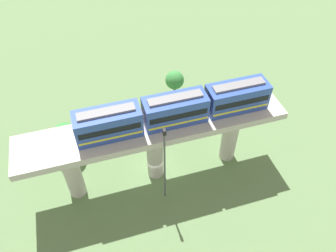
{
  "coord_description": "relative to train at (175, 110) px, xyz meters",
  "views": [
    {
      "loc": [
        -23.89,
        5.67,
        33.68
      ],
      "look_at": [
        2.5,
        -2.33,
        5.08
      ],
      "focal_mm": 35.9,
      "sensor_mm": 36.0,
      "label": 1
    }
  ],
  "objects": [
    {
      "name": "train",
      "position": [
        0.0,
        0.0,
        0.0
      ],
      "size": [
        2.64,
        20.5,
        3.24
      ],
      "color": "#2D4CA5",
      "rests_on": "viaduct"
    },
    {
      "name": "parked_car_blue",
      "position": [
        6.61,
        -4.35,
        -9.26
      ],
      "size": [
        2.15,
        4.34,
        1.76
      ],
      "rotation": [
        0.0,
        0.0,
        -0.08
      ],
      "color": "#284CB7",
      "rests_on": "ground"
    },
    {
      "name": "tree_far_corner",
      "position": [
        12.32,
        -3.98,
        -6.4
      ],
      "size": [
        2.7,
        2.7,
        4.99
      ],
      "color": "brown",
      "rests_on": "ground"
    },
    {
      "name": "parked_car_orange",
      "position": [
        9.87,
        8.33,
        -9.26
      ],
      "size": [
        2.61,
        4.48,
        1.76
      ],
      "rotation": [
        0.0,
        0.0,
        0.2
      ],
      "color": "orange",
      "rests_on": "ground"
    },
    {
      "name": "signal_post",
      "position": [
        -3.4,
        2.16,
        -3.94
      ],
      "size": [
        0.44,
        0.28,
        11.07
      ],
      "color": "#4C4C51",
      "rests_on": "ground"
    },
    {
      "name": "tree_mid_lot",
      "position": [
        6.04,
        11.96,
        -6.56
      ],
      "size": [
        3.33,
        3.33,
        5.13
      ],
      "color": "brown",
      "rests_on": "ground"
    },
    {
      "name": "ground_plane",
      "position": [
        0.0,
        2.33,
        -10.0
      ],
      "size": [
        120.0,
        120.0,
        0.0
      ],
      "primitive_type": "plane",
      "color": "#5B7A4C"
    },
    {
      "name": "viaduct",
      "position": [
        0.0,
        2.33,
        -3.67
      ],
      "size": [
        5.2,
        28.85,
        8.47
      ],
      "color": "#B7B2AA",
      "rests_on": "ground"
    }
  ]
}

